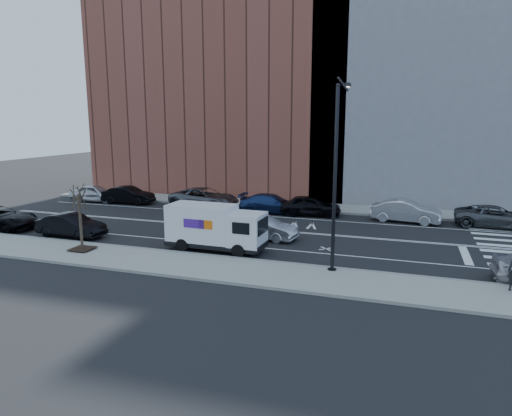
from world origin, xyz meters
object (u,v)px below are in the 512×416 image
Objects in this scene: driving_sedan at (263,227)px; far_parked_a at (95,193)px; far_parked_b at (128,195)px; fedex_van at (215,227)px.

far_parked_a is at bearing 74.88° from driving_sedan.
far_parked_b reaches higher than driving_sedan.
driving_sedan is (15.11, -7.87, -0.04)m from far_parked_b.
fedex_van is 1.27× the size of far_parked_a.
far_parked_a reaches higher than driving_sedan.
far_parked_a is at bearing 89.73° from far_parked_b.
far_parked_b is at bearing 141.36° from fedex_van.
far_parked_b is (3.47, 0.13, -0.01)m from far_parked_a.
fedex_van is 1.32× the size of driving_sedan.
far_parked_a reaches higher than far_parked_b.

